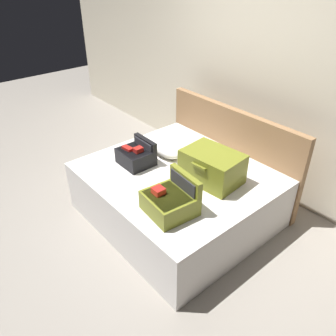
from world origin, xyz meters
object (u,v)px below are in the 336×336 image
object	(u,v)px
hard_case_medium	(170,201)
hard_case_small	(136,155)
bed	(177,194)
pillow_near_headboard	(167,149)
hard_case_large	(212,166)

from	to	relation	value
hard_case_medium	hard_case_small	distance (m)	0.87
bed	pillow_near_headboard	world-z (taller)	pillow_near_headboard
hard_case_medium	bed	bearing A→B (deg)	138.95
bed	hard_case_medium	xyz separation A→B (m)	(0.42, -0.46, 0.39)
bed	hard_case_large	distance (m)	0.57
bed	hard_case_large	world-z (taller)	hard_case_large
hard_case_large	hard_case_medium	xyz separation A→B (m)	(0.11, -0.62, -0.04)
hard_case_small	hard_case_medium	bearing A→B (deg)	-15.08
hard_case_large	hard_case_small	world-z (taller)	hard_case_large
hard_case_medium	hard_case_small	world-z (taller)	hard_case_medium
bed	pillow_near_headboard	distance (m)	0.51
hard_case_small	pillow_near_headboard	size ratio (longest dim) A/B	0.82
hard_case_large	hard_case_medium	size ratio (longest dim) A/B	1.35
hard_case_medium	pillow_near_headboard	size ratio (longest dim) A/B	1.02
bed	hard_case_large	bearing A→B (deg)	27.52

